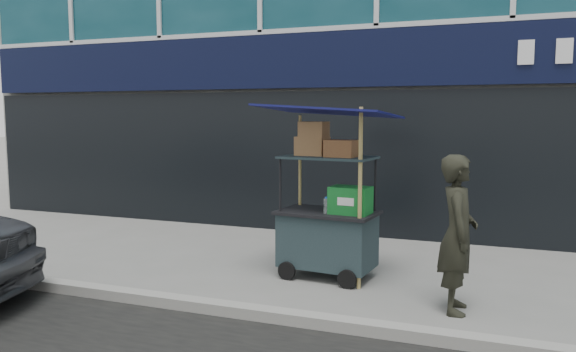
% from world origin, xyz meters
% --- Properties ---
extents(ground, '(80.00, 80.00, 0.00)m').
position_xyz_m(ground, '(0.00, 0.00, 0.00)').
color(ground, slate).
rests_on(ground, ground).
extents(curb, '(80.00, 0.18, 0.12)m').
position_xyz_m(curb, '(0.00, -0.20, 0.06)').
color(curb, gray).
rests_on(curb, ground).
extents(vendor_cart, '(1.69, 1.28, 2.14)m').
position_xyz_m(vendor_cart, '(-0.04, 1.43, 0.75)').
color(vendor_cart, '#19292B').
rests_on(vendor_cart, ground).
extents(vendor_man, '(0.44, 0.62, 1.61)m').
position_xyz_m(vendor_man, '(1.53, 0.72, 0.81)').
color(vendor_man, black).
rests_on(vendor_man, ground).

